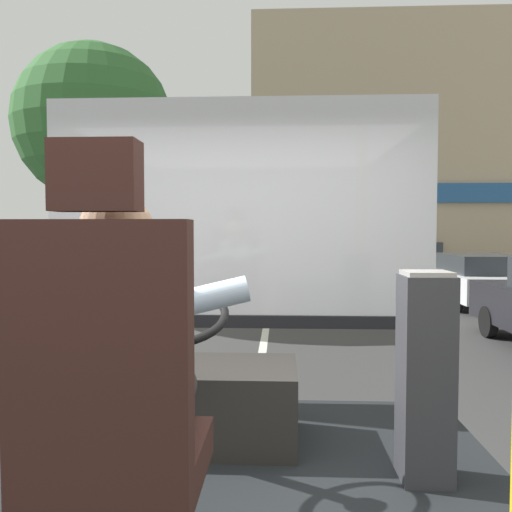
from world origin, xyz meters
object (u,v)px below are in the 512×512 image
Objects in this scene: fare_box at (425,376)px; parked_car_white at (477,279)px; driver_seat at (113,421)px; steering_console at (190,400)px; bus_driver at (125,351)px; parked_car_silver at (406,261)px.

fare_box is 0.23× the size of parked_car_white.
driver_seat is 1.21× the size of steering_console.
parked_car_silver is (4.69, 16.52, -0.69)m from bus_driver.
fare_box is (1.10, -0.36, 0.24)m from steering_console.
driver_seat is at bearing -141.12° from fare_box.
steering_console is at bearing 90.00° from driver_seat.
steering_console is 0.25× the size of parked_car_silver.
bus_driver is (0.00, 0.12, 0.17)m from driver_seat.
fare_box is (1.10, 0.77, -0.28)m from bus_driver.
driver_seat is 1.42m from fare_box.
driver_seat is at bearing -114.45° from parked_car_white.
parked_car_silver is at bearing 74.15° from bus_driver.
steering_console is 0.28× the size of parked_car_white.
driver_seat is 0.30× the size of parked_car_silver.
fare_box reaches higher than parked_car_white.
parked_car_white is (5.10, 11.11, -0.79)m from bus_driver.
fare_box is at bearing 34.88° from bus_driver.
bus_driver reaches higher than parked_car_white.
bus_driver is 1.37m from fare_box.
steering_console is (0.00, 1.25, -0.35)m from driver_seat.
steering_console is at bearing 90.00° from bus_driver.
parked_car_white is at bearing 65.32° from bus_driver.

